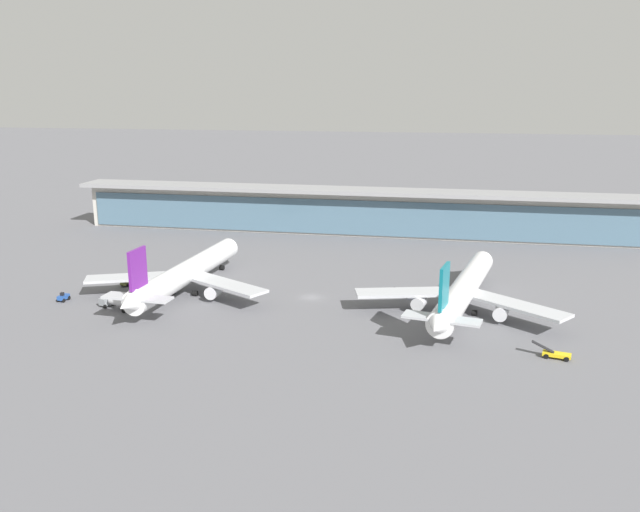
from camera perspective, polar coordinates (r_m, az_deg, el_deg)
ground_plane at (r=149.73m, az=-0.78°, el=-3.63°), size 1200.00×1200.00×0.00m
airliner_left_stand at (r=154.55m, az=-11.64°, el=-1.46°), size 44.74×58.30×15.52m
airliner_centre_stand at (r=141.94m, az=12.38°, el=-2.92°), size 43.97×57.93×15.52m
service_truck_near_nose_olive at (r=165.46m, az=-16.32°, el=-2.17°), size 3.25×6.91×2.70m
service_truck_under_wing_yellow at (r=123.86m, az=19.86°, el=-8.05°), size 6.94×2.78×2.70m
service_truck_mid_apron_blue at (r=151.46m, az=7.91°, el=-3.24°), size 6.46×4.80×2.70m
service_truck_by_tail_blue at (r=157.97m, az=-21.50°, el=-3.36°), size 1.85×2.95×2.05m
service_truck_on_taxiway_grey at (r=147.84m, az=-17.26°, el=-3.84°), size 8.85×5.09×2.95m
terminal_building at (r=213.51m, az=3.00°, el=3.98°), size 185.57×12.80×15.20m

